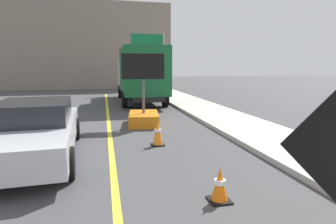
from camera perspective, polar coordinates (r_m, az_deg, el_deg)
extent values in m
cube|color=#B2ADA3|center=(7.31, 31.00, -9.32)|extent=(2.41, 48.00, 0.14)
cube|color=yellow|center=(5.42, -10.72, -15.22)|extent=(0.14, 36.00, 0.01)
cube|color=orange|center=(10.90, -4.94, -1.37)|extent=(1.33, 1.93, 0.45)
cylinder|color=#4C4C4C|center=(10.77, -5.00, 3.21)|extent=(0.10, 0.10, 1.30)
cube|color=black|center=(10.71, -5.09, 9.21)|extent=(1.60, 0.29, 0.95)
sphere|color=yellow|center=(10.77, -2.13, 9.24)|extent=(0.09, 0.09, 0.09)
sphere|color=yellow|center=(10.76, -3.74, 9.22)|extent=(0.09, 0.09, 0.09)
sphere|color=yellow|center=(10.76, -5.36, 9.20)|extent=(0.09, 0.09, 0.09)
sphere|color=yellow|center=(10.76, -6.98, 9.18)|extent=(0.09, 0.09, 0.09)
sphere|color=yellow|center=(10.77, -7.92, 10.11)|extent=(0.09, 0.09, 0.09)
sphere|color=yellow|center=(10.77, -7.87, 8.20)|extent=(0.09, 0.09, 0.09)
cube|color=black|center=(17.73, -5.66, 3.89)|extent=(1.75, 7.75, 0.25)
cube|color=silver|center=(20.43, -6.60, 7.61)|extent=(2.38, 2.19, 1.90)
cube|color=#14592D|center=(16.48, -5.26, 8.40)|extent=(2.42, 5.29, 2.57)
cylinder|color=black|center=(20.27, -9.67, 4.13)|extent=(0.29, 0.90, 0.90)
cylinder|color=black|center=(20.49, -3.35, 4.30)|extent=(0.29, 0.90, 0.90)
cylinder|color=black|center=(15.35, -8.84, 2.52)|extent=(0.29, 0.90, 0.90)
cylinder|color=black|center=(15.64, -0.57, 2.75)|extent=(0.29, 0.90, 0.90)
cube|color=silver|center=(7.61, -25.57, -4.21)|extent=(2.10, 5.02, 0.60)
cube|color=black|center=(7.75, -25.55, 0.17)|extent=(1.75, 2.30, 0.50)
cylinder|color=black|center=(6.01, -19.53, -9.78)|extent=(0.25, 0.67, 0.66)
cylinder|color=black|center=(9.15, -18.23, -3.21)|extent=(0.25, 0.67, 0.66)
cylinder|color=black|center=(9.41, -29.16, -3.59)|extent=(0.25, 0.67, 0.66)
cylinder|color=gray|center=(23.74, -0.90, 9.95)|extent=(0.18, 0.18, 5.00)
cube|color=#0F6033|center=(23.47, -4.29, 13.97)|extent=(2.60, 0.24, 1.30)
cube|color=white|center=(23.50, -4.31, 13.96)|extent=(1.82, 0.14, 0.18)
cube|color=gray|center=(32.96, -16.60, 12.34)|extent=(17.33, 9.22, 8.38)
cube|color=black|center=(5.01, 10.35, -17.19)|extent=(0.36, 0.36, 0.03)
cone|color=orange|center=(4.89, 10.46, -14.08)|extent=(0.28, 0.28, 0.56)
cylinder|color=white|center=(4.88, 10.47, -13.77)|extent=(0.19, 0.19, 0.08)
cube|color=black|center=(8.09, -2.08, -6.65)|extent=(0.36, 0.36, 0.03)
cone|color=orange|center=(7.99, -2.10, -4.03)|extent=(0.28, 0.28, 0.73)
cylinder|color=white|center=(7.98, -2.10, -3.78)|extent=(0.19, 0.19, 0.08)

